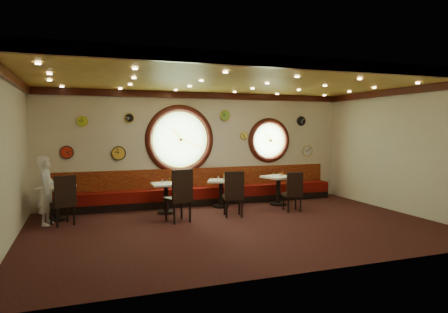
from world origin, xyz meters
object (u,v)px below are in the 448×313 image
table_c (221,190)px  condiment_a_salt (53,185)px  condiment_b_bottle (170,180)px  condiment_d_bottle (282,173)px  condiment_b_salt (162,181)px  chair_c (234,191)px  condiment_d_pepper (280,174)px  condiment_a_bottle (61,183)px  chair_d (293,189)px  chair_a (64,197)px  waiter (46,190)px  condiment_d_salt (273,174)px  chair_b (180,192)px  condiment_b_pepper (167,182)px  table_b (166,194)px  condiment_c_salt (218,178)px  condiment_c_bottle (224,177)px  condiment_a_pepper (56,184)px  table_a (56,199)px  table_d (278,187)px  condiment_c_pepper (224,178)px

table_c → condiment_a_salt: size_ratio=10.46×
condiment_b_bottle → condiment_d_bottle: size_ratio=1.01×
table_c → condiment_b_salt: (-1.66, -0.22, 0.35)m
chair_c → condiment_b_bottle: chair_c is taller
condiment_d_bottle → condiment_d_pepper: bearing=178.6°
chair_c → condiment_a_bottle: 4.13m
condiment_d_bottle → chair_d: bearing=-101.4°
chair_a → condiment_a_bottle: size_ratio=4.24×
chair_c → condiment_a_bottle: bearing=175.3°
condiment_a_bottle → waiter: size_ratio=0.11×
chair_d → condiment_d_salt: chair_d is taller
chair_b → condiment_b_pepper: chair_b is taller
table_b → condiment_b_salt: 0.35m
table_b → condiment_d_pepper: 3.31m
condiment_c_salt → condiment_c_bottle: size_ratio=0.74×
condiment_a_bottle → condiment_c_bottle: 4.18m
chair_b → waiter: 2.99m
chair_a → condiment_d_bottle: chair_a is taller
condiment_a_salt → condiment_d_bottle: 6.01m
chair_b → condiment_c_salt: chair_b is taller
condiment_a_pepper → chair_b: bearing=-23.9°
chair_b → condiment_b_salt: 1.19m
chair_a → chair_d: (5.55, -0.39, -0.05)m
table_a → condiment_b_salt: bearing=-0.8°
condiment_a_bottle → chair_c: bearing=-16.7°
table_a → condiment_d_pepper: condiment_d_pepper is taller
table_a → condiment_a_bottle: size_ratio=5.56×
table_b → chair_b: chair_b is taller
chair_a → condiment_a_salt: bearing=88.1°
condiment_d_salt → chair_c: bearing=-145.9°
condiment_c_salt → condiment_c_bottle: bearing=19.0°
table_b → waiter: waiter is taller
condiment_b_bottle → waiter: 2.89m
table_d → condiment_d_salt: condiment_d_salt is taller
chair_c → waiter: 4.29m
chair_d → condiment_c_bottle: bearing=146.1°
condiment_b_pepper → condiment_b_salt: bearing=128.9°
table_d → condiment_c_pepper: 1.60m
table_d → chair_b: size_ratio=1.20×
condiment_b_salt → condiment_d_pepper: condiment_d_pepper is taller
condiment_c_bottle → condiment_a_salt: bearing=-176.7°
chair_d → condiment_c_bottle: 1.96m
chair_b → condiment_a_salt: 3.02m
condiment_b_pepper → condiment_d_pepper: condiment_d_pepper is taller
condiment_d_pepper → condiment_a_bottle: (-5.78, 0.11, 0.01)m
table_c → condiment_b_salt: size_ratio=8.73×
chair_d → condiment_b_bottle: chair_d is taller
table_c → condiment_c_pepper: condiment_c_pepper is taller
table_b → condiment_a_salt: bearing=177.8°
table_a → condiment_b_bottle: condiment_b_bottle is taller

